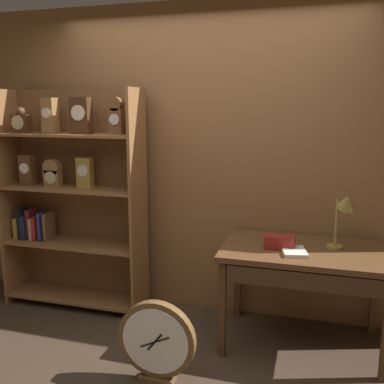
{
  "coord_description": "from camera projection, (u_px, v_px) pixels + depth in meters",
  "views": [
    {
      "loc": [
        0.87,
        -2.19,
        1.76
      ],
      "look_at": [
        0.05,
        0.64,
        1.18
      ],
      "focal_mm": 40.42,
      "sensor_mm": 36.0,
      "label": 1
    }
  ],
  "objects": [
    {
      "name": "back_wood_panel",
      "position": [
        209.0,
        162.0,
        3.65
      ],
      "size": [
        4.8,
        0.05,
        2.6
      ],
      "primitive_type": "cube",
      "color": "brown",
      "rests_on": "ground"
    },
    {
      "name": "bookshelf",
      "position": [
        70.0,
        196.0,
        3.78
      ],
      "size": [
        1.27,
        0.36,
        1.91
      ],
      "color": "brown",
      "rests_on": "ground"
    },
    {
      "name": "workbench",
      "position": [
        304.0,
        261.0,
        3.12
      ],
      "size": [
        1.18,
        0.73,
        0.75
      ],
      "color": "brown",
      "rests_on": "ground"
    },
    {
      "name": "desk_lamp",
      "position": [
        345.0,
        209.0,
        3.02
      ],
      "size": [
        0.2,
        0.2,
        0.44
      ],
      "color": "olive",
      "rests_on": "workbench"
    },
    {
      "name": "toolbox_small",
      "position": [
        280.0,
        242.0,
        3.12
      ],
      "size": [
        0.22,
        0.12,
        0.09
      ],
      "primitive_type": "cube",
      "color": "maroon",
      "rests_on": "workbench"
    },
    {
      "name": "open_repair_manual",
      "position": [
        294.0,
        252.0,
        3.02
      ],
      "size": [
        0.2,
        0.25,
        0.02
      ],
      "primitive_type": "cube",
      "rotation": [
        0.0,
        0.0,
        0.22
      ],
      "color": "silver",
      "rests_on": "workbench"
    },
    {
      "name": "round_clock_large",
      "position": [
        157.0,
        341.0,
        2.77
      ],
      "size": [
        0.52,
        0.11,
        0.56
      ],
      "color": "brown",
      "rests_on": "ground"
    }
  ]
}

